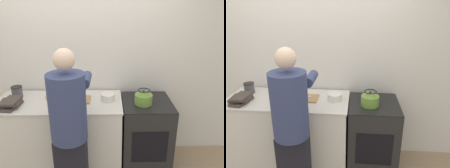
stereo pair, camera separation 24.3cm
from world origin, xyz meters
TOP-DOWN VIEW (x-y plane):
  - wall_back at (0.00, 0.73)m, footprint 8.00×0.05m
  - counter at (-0.30, 0.33)m, footprint 1.51×0.69m
  - oven at (0.75, 0.31)m, footprint 0.58×0.62m
  - person at (-0.09, -0.21)m, footprint 0.40×0.63m
  - cutting_board at (-0.08, 0.35)m, footprint 0.31×0.24m
  - knife at (-0.10, 0.34)m, footprint 0.18×0.11m
  - kettle at (0.70, 0.24)m, footprint 0.20×0.20m
  - bowl_prep at (0.28, 0.34)m, footprint 0.17×0.17m
  - bowl_mixing at (-0.39, 0.39)m, footprint 0.16×0.16m
  - canister_jar at (-0.84, 0.47)m, footprint 0.13×0.13m
  - book_stack at (-0.81, 0.18)m, footprint 0.23×0.30m

SIDE VIEW (x-z plane):
  - oven at x=0.75m, z-range 0.00..0.93m
  - counter at x=-0.30m, z-range 0.00..0.93m
  - person at x=-0.09m, z-range 0.07..1.74m
  - cutting_board at x=-0.08m, z-range 0.93..0.95m
  - knife at x=-0.10m, z-range 0.95..0.96m
  - bowl_mixing at x=-0.39m, z-range 0.93..0.99m
  - bowl_prep at x=0.28m, z-range 0.93..1.02m
  - book_stack at x=-0.81m, z-range 0.93..1.03m
  - canister_jar at x=-0.84m, z-range 0.93..1.07m
  - kettle at x=0.70m, z-range 0.92..1.09m
  - wall_back at x=0.00m, z-range 0.00..2.60m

